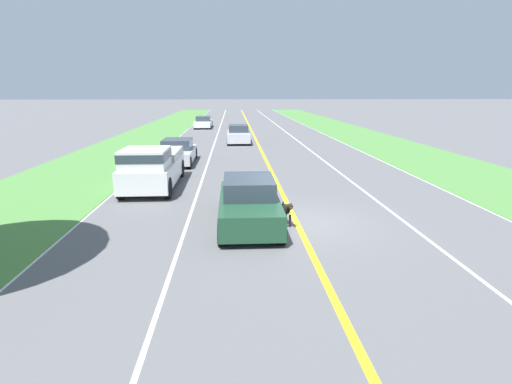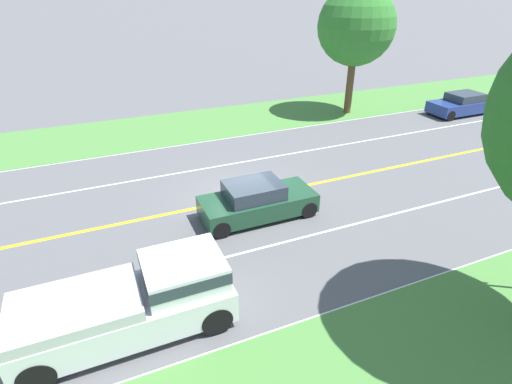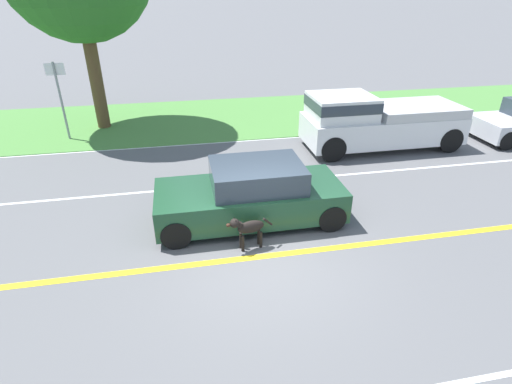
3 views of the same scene
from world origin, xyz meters
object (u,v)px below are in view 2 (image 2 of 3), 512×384
(dog, at_px, (252,190))
(oncoming_car, at_px, (462,104))
(pickup_truck, at_px, (135,301))
(ego_car, at_px, (257,201))
(roadside_tree_left_near, at_px, (356,26))

(dog, height_order, oncoming_car, oncoming_car)
(dog, bearing_deg, pickup_truck, -56.04)
(ego_car, distance_m, pickup_truck, 6.45)
(pickup_truck, distance_m, roadside_tree_left_near, 21.72)
(oncoming_car, bearing_deg, ego_car, 110.54)
(ego_car, bearing_deg, roadside_tree_left_near, 132.14)
(dog, bearing_deg, ego_car, -24.06)
(pickup_truck, height_order, roadside_tree_left_near, roadside_tree_left_near)
(ego_car, bearing_deg, dog, 165.68)
(dog, xyz_separation_m, oncoming_car, (-5.54, 17.61, 0.14))
(pickup_truck, bearing_deg, roadside_tree_left_near, 130.89)
(roadside_tree_left_near, bearing_deg, dog, -50.62)
(oncoming_car, bearing_deg, dog, 107.47)
(ego_car, height_order, oncoming_car, ego_car)
(pickup_truck, bearing_deg, oncoming_car, 114.92)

